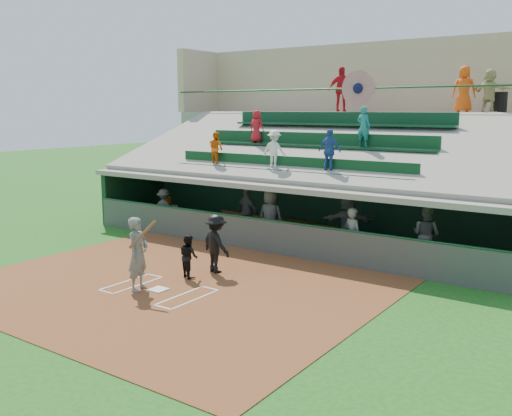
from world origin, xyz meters
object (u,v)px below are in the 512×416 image
Objects in this scene: batter_at_plate at (138,254)px; catcher at (189,256)px; white_table at (165,214)px; water_cooler at (166,201)px; trash_bin at (500,102)px; home_plate at (159,290)px.

batter_at_plate reaches higher than catcher.
batter_at_plate reaches higher than white_table.
batter_at_plate is 1.59× the size of catcher.
batter_at_plate reaches higher than water_cooler.
white_table is 0.58m from water_cooler.
white_table is at bearing 129.48° from batter_at_plate.
trash_bin is at bearing 66.56° from batter_at_plate.
trash_bin is (5.51, 11.75, 4.36)m from catcher.
water_cooler is at bearing 28.99° from white_table.
batter_at_plate is 8.82m from white_table.
batter_at_plate is 2.47× the size of trash_bin.
white_table is at bearing 132.77° from home_plate.
white_table is 13.94m from trash_bin.
batter_at_plate is at bearing -50.91° from water_cooler.
home_plate is at bearing -112.29° from trash_bin.
batter_at_plate is 15.13m from trash_bin.
water_cooler is 13.71m from trash_bin.
home_plate is 1.10× the size of water_cooler.
home_plate is 8.91m from water_cooler.
white_table is at bearing -19.61° from catcher.
trash_bin is at bearing 67.71° from home_plate.
white_table is (-5.90, 5.16, -0.21)m from catcher.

